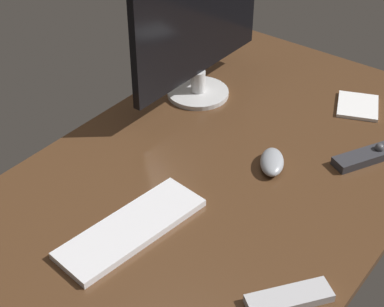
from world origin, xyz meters
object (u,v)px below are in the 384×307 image
at_px(media_remote, 367,156).
at_px(notepad, 358,106).
at_px(computer_mouse, 272,162).
at_px(monitor, 198,31).
at_px(keyboard, 132,228).
at_px(tv_remote, 289,298).

relative_size(media_remote, notepad, 1.35).
relative_size(computer_mouse, notepad, 0.82).
height_order(monitor, keyboard, monitor).
bearing_deg(media_remote, notepad, 57.15).
bearing_deg(media_remote, tv_remote, -144.55).
bearing_deg(keyboard, notepad, -5.84).
bearing_deg(tv_remote, media_remote, 44.29).
height_order(keyboard, media_remote, media_remote).
relative_size(computer_mouse, tv_remote, 0.66).
bearing_deg(notepad, tv_remote, -164.96).
height_order(computer_mouse, notepad, computer_mouse).
distance_m(computer_mouse, media_remote, 0.24).
bearing_deg(computer_mouse, media_remote, -75.75).
bearing_deg(computer_mouse, keyboard, 131.49).
height_order(media_remote, tv_remote, media_remote).
relative_size(keyboard, notepad, 2.59).
distance_m(keyboard, notepad, 0.78).
relative_size(monitor, tv_remote, 3.11).
bearing_deg(tv_remote, computer_mouse, 72.11).
bearing_deg(keyboard, computer_mouse, -11.22).
height_order(computer_mouse, media_remote, media_remote).
xyz_separation_m(computer_mouse, media_remote, (0.17, -0.17, -0.01)).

